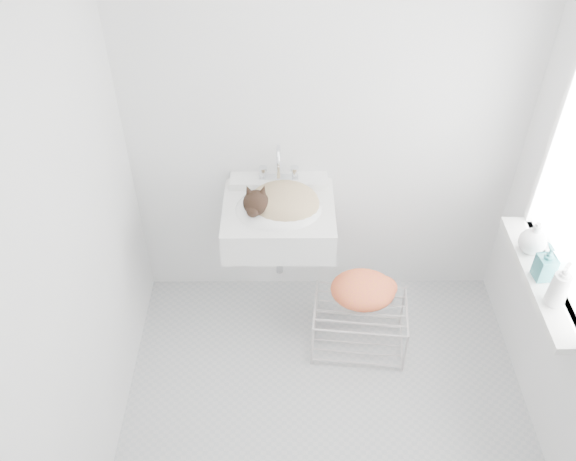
{
  "coord_description": "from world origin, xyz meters",
  "views": [
    {
      "loc": [
        -0.22,
        -1.87,
        2.94
      ],
      "look_at": [
        -0.21,
        0.5,
        0.88
      ],
      "focal_mm": 38.32,
      "sensor_mm": 36.0,
      "label": 1
    }
  ],
  "objects_px": {
    "bottle_a": "(553,303)",
    "bottle_b": "(541,277)",
    "wire_rack": "(359,326)",
    "bottle_c": "(529,250)",
    "cat": "(281,202)",
    "sink": "(279,206)"
  },
  "relations": [
    {
      "from": "cat",
      "to": "bottle_c",
      "type": "xyz_separation_m",
      "value": [
        1.24,
        -0.35,
        -0.04
      ]
    },
    {
      "from": "bottle_a",
      "to": "bottle_b",
      "type": "xyz_separation_m",
      "value": [
        0.0,
        0.17,
        0.0
      ]
    },
    {
      "from": "cat",
      "to": "bottle_b",
      "type": "bearing_deg",
      "value": -26.97
    },
    {
      "from": "sink",
      "to": "bottle_b",
      "type": "distance_m",
      "value": 1.37
    },
    {
      "from": "sink",
      "to": "bottle_b",
      "type": "bearing_deg",
      "value": -23.63
    },
    {
      "from": "sink",
      "to": "cat",
      "type": "xyz_separation_m",
      "value": [
        0.01,
        -0.02,
        0.04
      ]
    },
    {
      "from": "wire_rack",
      "to": "bottle_b",
      "type": "bearing_deg",
      "value": -20.42
    },
    {
      "from": "bottle_b",
      "to": "bottle_c",
      "type": "distance_m",
      "value": 0.19
    },
    {
      "from": "sink",
      "to": "bottle_a",
      "type": "height_order",
      "value": "sink"
    },
    {
      "from": "bottle_b",
      "to": "bottle_c",
      "type": "height_order",
      "value": "bottle_b"
    },
    {
      "from": "cat",
      "to": "wire_rack",
      "type": "xyz_separation_m",
      "value": [
        0.45,
        -0.24,
        -0.74
      ]
    },
    {
      "from": "sink",
      "to": "wire_rack",
      "type": "bearing_deg",
      "value": -28.73
    },
    {
      "from": "wire_rack",
      "to": "bottle_c",
      "type": "relative_size",
      "value": 2.96
    },
    {
      "from": "bottle_a",
      "to": "bottle_b",
      "type": "height_order",
      "value": "bottle_a"
    },
    {
      "from": "wire_rack",
      "to": "bottle_c",
      "type": "height_order",
      "value": "bottle_c"
    },
    {
      "from": "sink",
      "to": "wire_rack",
      "type": "xyz_separation_m",
      "value": [
        0.47,
        -0.26,
        -0.7
      ]
    },
    {
      "from": "bottle_a",
      "to": "bottle_b",
      "type": "relative_size",
      "value": 1.09
    },
    {
      "from": "sink",
      "to": "bottle_b",
      "type": "height_order",
      "value": "sink"
    },
    {
      "from": "wire_rack",
      "to": "cat",
      "type": "bearing_deg",
      "value": 152.2
    },
    {
      "from": "cat",
      "to": "bottle_c",
      "type": "bearing_deg",
      "value": -19.34
    },
    {
      "from": "cat",
      "to": "bottle_b",
      "type": "height_order",
      "value": "cat"
    },
    {
      "from": "cat",
      "to": "bottle_b",
      "type": "relative_size",
      "value": 2.23
    }
  ]
}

